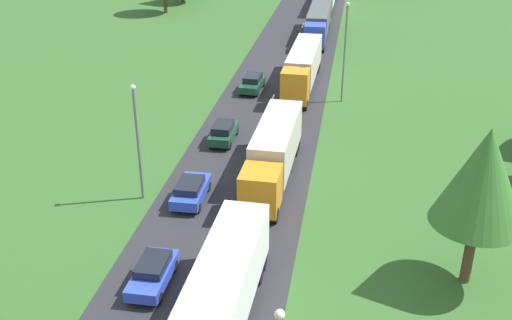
{
  "coord_description": "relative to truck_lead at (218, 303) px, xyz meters",
  "views": [
    {
      "loc": [
        7.67,
        -9.1,
        20.64
      ],
      "look_at": [
        1.61,
        26.24,
        2.83
      ],
      "focal_mm": 42.92,
      "sensor_mm": 36.0,
      "label": 1
    }
  ],
  "objects": [
    {
      "name": "lamppost_second",
      "position": [
        -8.06,
        12.33,
        2.3
      ],
      "size": [
        0.36,
        0.36,
        8.04
      ],
      "color": "slate",
      "rests_on": "ground"
    },
    {
      "name": "lamppost_third",
      "position": [
        4.31,
        32.9,
        2.93
      ],
      "size": [
        0.36,
        0.36,
        9.26
      ],
      "color": "slate",
      "rests_on": "ground"
    },
    {
      "name": "car_fourth",
      "position": [
        -4.65,
        22.1,
        -1.32
      ],
      "size": [
        1.75,
        4.19,
        1.57
      ],
      "color": "#19472D",
      "rests_on": "road"
    },
    {
      "name": "car_fifth",
      "position": [
        -4.44,
        34.2,
        -1.33
      ],
      "size": [
        2.02,
        4.26,
        1.54
      ],
      "color": "#19472D",
      "rests_on": "road"
    },
    {
      "name": "truck_fourth",
      "position": [
        0.31,
        55.07,
        -0.14
      ],
      "size": [
        2.64,
        14.24,
        3.43
      ],
      "color": "blue",
      "rests_on": "road"
    },
    {
      "name": "truck_third",
      "position": [
        0.23,
        36.3,
        -0.03
      ],
      "size": [
        2.73,
        13.54,
        3.64
      ],
      "color": "orange",
      "rests_on": "road"
    },
    {
      "name": "truck_second",
      "position": [
        0.21,
        16.5,
        -0.02
      ],
      "size": [
        2.71,
        12.36,
        3.75
      ],
      "color": "orange",
      "rests_on": "road"
    },
    {
      "name": "lane_marking_centre",
      "position": [
        -2.16,
        8.1,
        -2.13
      ],
      "size": [
        0.16,
        120.89,
        0.01
      ],
      "color": "white",
      "rests_on": "road"
    },
    {
      "name": "car_second",
      "position": [
        -4.39,
        3.44,
        -1.37
      ],
      "size": [
        1.79,
        4.1,
        1.43
      ],
      "color": "blue",
      "rests_on": "road"
    },
    {
      "name": "truck_lead",
      "position": [
        0.0,
        0.0,
        0.0
      ],
      "size": [
        2.76,
        13.56,
        3.7
      ],
      "color": "orange",
      "rests_on": "road"
    },
    {
      "name": "car_third",
      "position": [
        -4.74,
        12.43,
        -1.35
      ],
      "size": [
        1.94,
        4.27,
        1.49
      ],
      "color": "blue",
      "rests_on": "road"
    },
    {
      "name": "tree_elm",
      "position": [
        12.12,
        6.67,
        4.15
      ],
      "size": [
        4.8,
        4.8,
        9.03
      ],
      "color": "#513823",
      "rests_on": "ground"
    },
    {
      "name": "road",
      "position": [
        -2.16,
        11.91,
        -2.16
      ],
      "size": [
        10.0,
        140.0,
        0.06
      ],
      "primitive_type": "cube",
      "color": "#2B2B30",
      "rests_on": "ground"
    }
  ]
}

